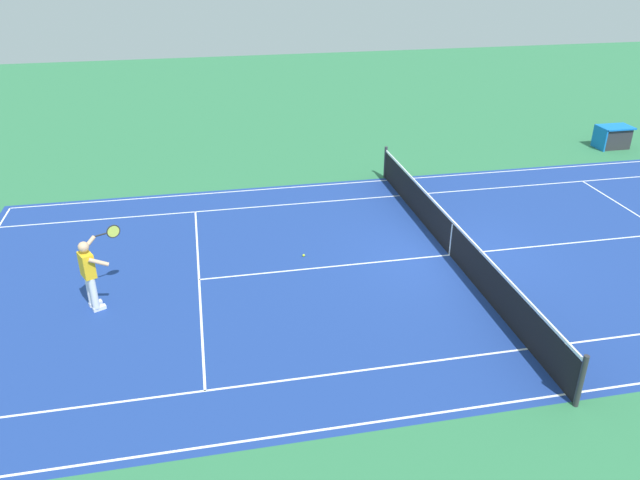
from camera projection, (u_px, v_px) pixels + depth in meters
The scene contains 7 objects.
ground_plane at pixel (450, 255), 16.01m from camera, with size 60.00×60.00×0.00m, color #2D7247.
court_slab at pixel (450, 255), 16.01m from camera, with size 24.20×11.40×0.00m, color navy.
court_line_markings at pixel (450, 255), 16.01m from camera, with size 23.85×11.05×0.01m.
tennis_net at pixel (451, 238), 15.79m from camera, with size 0.10×11.70×1.08m.
tennis_player_near at pixel (90, 271), 13.35m from camera, with size 0.89×0.97×1.70m.
tennis_ball at pixel (304, 255), 15.92m from camera, with size 0.07×0.07×0.07m, color #CCE01E.
equipment_cart_tarped at pixel (613, 137), 23.79m from camera, with size 1.25×0.84×0.85m.
Camera 1 is at (6.10, 13.21, 7.49)m, focal length 34.75 mm.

